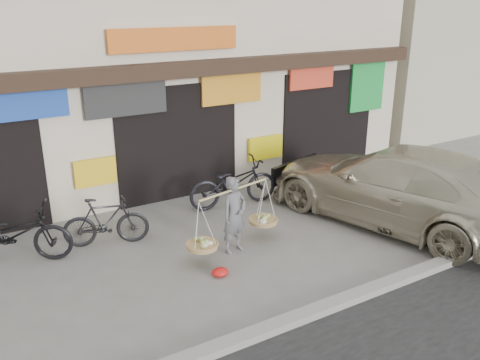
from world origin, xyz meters
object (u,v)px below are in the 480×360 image
bike_2 (233,183)px  suv (396,186)px  bike_0 (13,234)px  bike_1 (106,221)px  street_vendor (234,218)px

bike_2 → suv: size_ratio=0.35×
suv → bike_2: bearing=-60.3°
bike_0 → bike_1: bearing=-72.6°
street_vendor → bike_2: street_vendor is taller
bike_0 → suv: 7.58m
bike_2 → suv: bearing=-127.9°
bike_2 → suv: (2.51, -2.52, 0.27)m
bike_1 → bike_2: bearing=-63.4°
street_vendor → bike_2: size_ratio=0.99×
street_vendor → bike_2: (1.10, 1.95, -0.12)m
bike_0 → bike_1: size_ratio=1.27×
street_vendor → bike_1: street_vendor is taller
bike_1 → suv: suv is taller
street_vendor → bike_1: bearing=130.5°
bike_2 → suv: suv is taller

